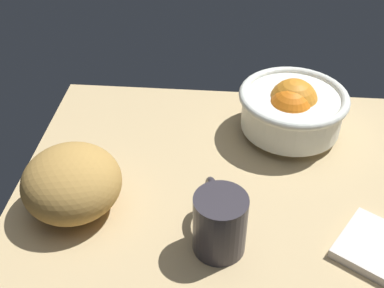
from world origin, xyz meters
TOP-DOWN VIEW (x-y plane):
  - ground_plane at (0.00, 0.00)cm, footprint 76.50×53.70cm
  - fruit_bowl at (7.81, 13.13)cm, footprint 19.85×19.85cm
  - bread_loaf at (-26.95, -9.11)cm, footprint 18.03×18.06cm
  - mug at (-4.23, -14.75)cm, footprint 7.67×12.03cm

SIDE VIEW (x-z plane):
  - ground_plane at x=0.00cm, z-range -3.00..0.00cm
  - mug at x=-4.23cm, z-range 0.00..9.62cm
  - bread_loaf at x=-26.95cm, z-range 0.00..10.46cm
  - fruit_bowl at x=7.81cm, z-range 0.17..11.44cm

